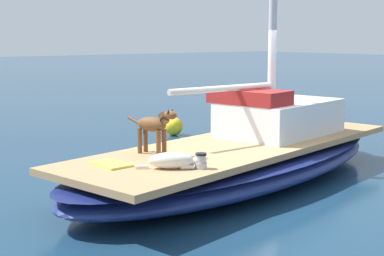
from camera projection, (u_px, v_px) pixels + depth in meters
name	position (u px, v px, depth m)	size (l,w,h in m)	color
ground_plane	(239.00, 182.00, 9.57)	(120.00, 120.00, 0.00)	navy
sailboat_main	(239.00, 162.00, 9.51)	(3.77, 7.57, 0.66)	navy
cabin_house	(277.00, 115.00, 10.25)	(1.77, 2.44, 0.84)	silver
dog_white	(174.00, 161.00, 7.63)	(0.62, 0.82, 0.22)	silver
dog_brown	(154.00, 126.00, 8.50)	(0.93, 0.36, 0.70)	brown
deck_winch	(201.00, 161.00, 7.63)	(0.16, 0.16, 0.21)	#B7B7BC
deck_towel	(111.00, 164.00, 7.83)	(0.56, 0.36, 0.03)	#D8D14C
mooring_buoy	(174.00, 126.00, 14.06)	(0.44, 0.44, 0.44)	yellow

